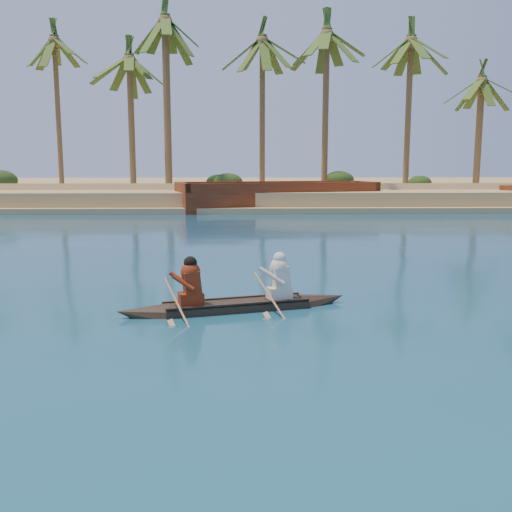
{
  "coord_description": "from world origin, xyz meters",
  "views": [
    {
      "loc": [
        0.82,
        -14.17,
        3.03
      ],
      "look_at": [
        1.2,
        -1.44,
        1.02
      ],
      "focal_mm": 40.0,
      "sensor_mm": 36.0,
      "label": 1
    }
  ],
  "objects": [
    {
      "name": "shrub_cluster",
      "position": [
        0.0,
        31.5,
        1.2
      ],
      "size": [
        100.0,
        6.0,
        2.4
      ],
      "primitive_type": null,
      "color": "#203B15",
      "rests_on": "ground"
    },
    {
      "name": "barge_mid",
      "position": [
        3.47,
        25.78,
        0.8
      ],
      "size": [
        14.36,
        7.91,
        2.27
      ],
      "rotation": [
        0.0,
        0.0,
        0.26
      ],
      "color": "brown",
      "rests_on": "ground"
    },
    {
      "name": "ground",
      "position": [
        0.0,
        0.0,
        0.0
      ],
      "size": [
        160.0,
        160.0,
        0.0
      ],
      "primitive_type": "plane",
      "color": "navy",
      "rests_on": "ground"
    },
    {
      "name": "sandy_embankment",
      "position": [
        0.0,
        46.89,
        0.53
      ],
      "size": [
        150.0,
        51.0,
        1.5
      ],
      "color": "tan",
      "rests_on": "ground"
    },
    {
      "name": "palm_grove",
      "position": [
        0.0,
        35.0,
        8.0
      ],
      "size": [
        110.0,
        14.0,
        16.0
      ],
      "primitive_type": null,
      "color": "#456122",
      "rests_on": "ground"
    },
    {
      "name": "canoe",
      "position": [
        0.75,
        -2.36,
        0.27
      ],
      "size": [
        5.0,
        1.96,
        1.38
      ],
      "rotation": [
        0.0,
        0.0,
        0.27
      ],
      "color": "#30241A",
      "rests_on": "ground"
    }
  ]
}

